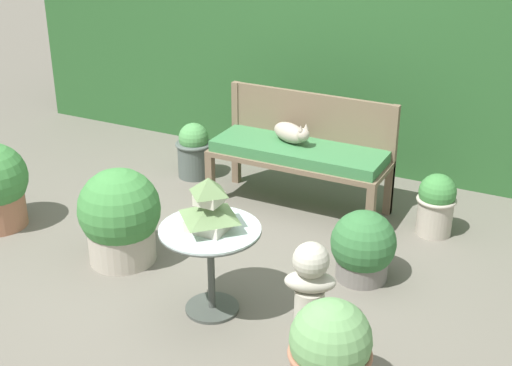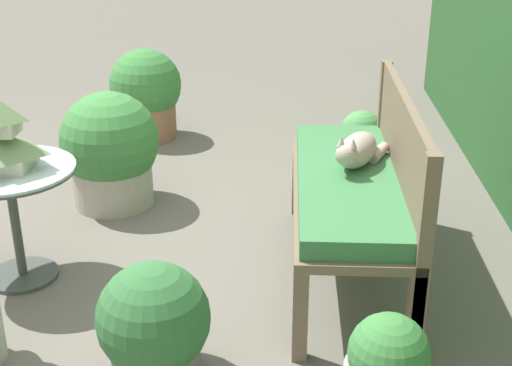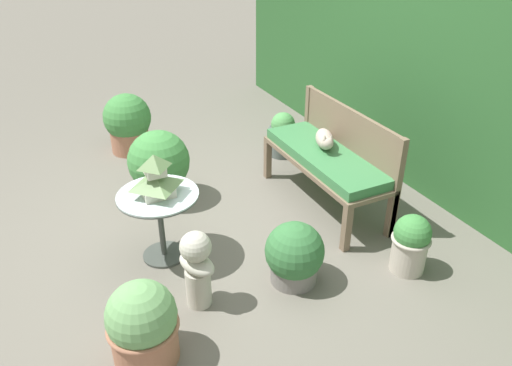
# 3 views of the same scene
# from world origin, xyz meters

# --- Properties ---
(ground) EXTENTS (30.00, 30.00, 0.00)m
(ground) POSITION_xyz_m (0.00, 0.00, 0.00)
(ground) COLOR #666056
(foliage_hedge_back) EXTENTS (6.40, 1.08, 2.26)m
(foliage_hedge_back) POSITION_xyz_m (0.00, 2.48, 1.13)
(foliage_hedge_back) COLOR #285628
(foliage_hedge_back) RESTS_ON ground
(garden_bench) EXTENTS (1.40, 0.50, 0.53)m
(garden_bench) POSITION_xyz_m (0.09, 1.00, 0.45)
(garden_bench) COLOR brown
(garden_bench) RESTS_ON ground
(bench_backrest) EXTENTS (1.40, 0.06, 0.89)m
(bench_backrest) POSITION_xyz_m (0.09, 1.23, 0.64)
(bench_backrest) COLOR brown
(bench_backrest) RESTS_ON ground
(cat) EXTENTS (0.37, 0.30, 0.19)m
(cat) POSITION_xyz_m (0.00, 1.04, 0.60)
(cat) COLOR #A89989
(cat) RESTS_ON garden_bench
(patio_table) EXTENTS (0.61, 0.61, 0.57)m
(patio_table) POSITION_xyz_m (0.20, -0.54, 0.44)
(patio_table) COLOR #424742
(patio_table) RESTS_ON ground
(pagoda_birdhouse) EXTENTS (0.30, 0.30, 0.32)m
(pagoda_birdhouse) POSITION_xyz_m (0.20, -0.54, 0.70)
(pagoda_birdhouse) COLOR beige
(pagoda_birdhouse) RESTS_ON patio_table
(garden_bust) EXTENTS (0.34, 0.26, 0.59)m
(garden_bust) POSITION_xyz_m (0.82, -0.48, 0.33)
(garden_bust) COLOR #B7B2A3
(garden_bust) RESTS_ON ground
(potted_plant_table_near) EXTENTS (0.32, 0.32, 0.49)m
(potted_plant_table_near) POSITION_xyz_m (-0.96, 1.16, 0.24)
(potted_plant_table_near) COLOR #4C5651
(potted_plant_table_near) RESTS_ON ground
(potted_plant_hedge_corner) EXTENTS (0.29, 0.29, 0.47)m
(potted_plant_hedge_corner) POSITION_xyz_m (1.17, 1.06, 0.24)
(potted_plant_hedge_corner) COLOR #ADA393
(potted_plant_hedge_corner) RESTS_ON ground
(potted_plant_bench_right) EXTENTS (0.56, 0.56, 0.67)m
(potted_plant_bench_right) POSITION_xyz_m (-0.66, -0.30, 0.33)
(potted_plant_bench_right) COLOR #ADA393
(potted_plant_bench_right) RESTS_ON ground
(potted_plant_bench_left) EXTENTS (0.43, 0.43, 0.56)m
(potted_plant_bench_left) POSITION_xyz_m (1.12, -0.94, 0.27)
(potted_plant_bench_left) COLOR #9E664C
(potted_plant_bench_left) RESTS_ON ground
(potted_plant_path_edge) EXTENTS (0.43, 0.43, 0.48)m
(potted_plant_path_edge) POSITION_xyz_m (0.90, 0.23, 0.22)
(potted_plant_path_edge) COLOR slate
(potted_plant_path_edge) RESTS_ON ground
(potted_plant_table_far) EXTENTS (0.51, 0.51, 0.65)m
(potted_plant_table_far) POSITION_xyz_m (-1.80, -0.31, 0.33)
(potted_plant_table_far) COLOR #9E664C
(potted_plant_table_far) RESTS_ON ground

